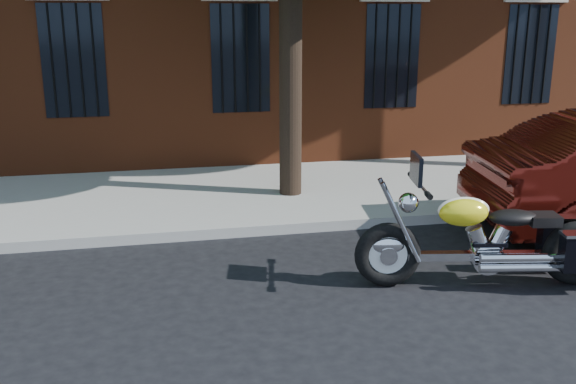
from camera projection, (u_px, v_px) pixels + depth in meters
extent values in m
plane|color=black|center=(300.00, 270.00, 7.83)|extent=(120.00, 120.00, 0.00)
cube|color=gray|center=(278.00, 228.00, 9.11)|extent=(40.00, 0.16, 0.15)
cube|color=gray|center=(257.00, 193.00, 10.88)|extent=(40.00, 3.60, 0.15)
cube|color=black|center=(240.00, 59.00, 12.06)|extent=(1.10, 0.14, 2.00)
cylinder|color=black|center=(241.00, 59.00, 11.98)|extent=(0.04, 0.04, 2.00)
cylinder|color=black|center=(291.00, 48.00, 9.99)|extent=(0.36, 0.36, 5.00)
torus|color=black|center=(388.00, 255.00, 7.25)|extent=(0.78, 0.30, 0.76)
torus|color=black|center=(576.00, 253.00, 7.30)|extent=(0.78, 0.30, 0.76)
cylinder|color=white|center=(388.00, 255.00, 7.25)|extent=(0.57, 0.17, 0.57)
cylinder|color=white|center=(576.00, 253.00, 7.30)|extent=(0.57, 0.17, 0.57)
ellipsoid|color=white|center=(388.00, 245.00, 7.22)|extent=(0.42, 0.21, 0.22)
cube|color=white|center=(482.00, 256.00, 7.29)|extent=(1.69, 0.42, 0.09)
cylinder|color=white|center=(487.00, 257.00, 7.29)|extent=(0.39, 0.27, 0.36)
cylinder|color=white|center=(543.00, 263.00, 7.11)|extent=(1.41, 0.36, 0.10)
ellipsoid|color=yellow|center=(463.00, 212.00, 7.14)|extent=(0.61, 0.42, 0.32)
ellipsoid|color=black|center=(513.00, 217.00, 7.17)|extent=(0.60, 0.42, 0.17)
cube|color=black|center=(563.00, 234.00, 7.55)|extent=(0.57, 0.28, 0.43)
cylinder|color=white|center=(419.00, 185.00, 7.04)|extent=(0.20, 0.88, 0.04)
sphere|color=white|center=(408.00, 203.00, 7.10)|extent=(0.26, 0.26, 0.23)
cube|color=black|center=(416.00, 169.00, 6.99)|extent=(0.13, 0.45, 0.32)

